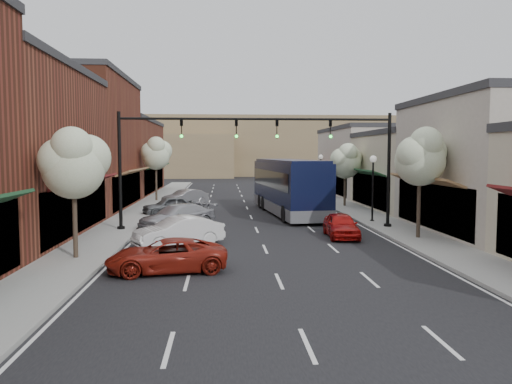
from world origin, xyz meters
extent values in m
plane|color=black|center=(0.00, 0.00, 0.00)|extent=(160.00, 160.00, 0.00)
cube|color=gray|center=(-8.40, 18.50, 0.07)|extent=(2.80, 73.00, 0.15)
cube|color=gray|center=(8.40, 18.50, 0.07)|extent=(2.80, 73.00, 0.15)
cube|color=gray|center=(-7.00, 18.50, 0.07)|extent=(0.25, 73.00, 0.17)
cube|color=gray|center=(7.00, 18.50, 0.07)|extent=(0.25, 73.00, 0.17)
cube|color=black|center=(-10.10, 6.00, 1.60)|extent=(0.60, 11.90, 2.60)
cube|color=maroon|center=(-9.30, 6.00, 3.10)|extent=(1.07, 9.80, 0.49)
cube|color=brown|center=(-14.30, 20.00, 5.25)|extent=(9.00, 14.00, 10.50)
cube|color=#2D2D30|center=(-14.30, 20.00, 10.70)|extent=(9.20, 14.10, 0.40)
cube|color=black|center=(-10.10, 20.00, 1.60)|extent=(0.60, 11.90, 2.60)
cube|color=olive|center=(-9.30, 20.00, 3.10)|extent=(1.07, 9.80, 0.49)
cube|color=brown|center=(-14.30, 36.00, 4.00)|extent=(9.00, 18.00, 8.00)
cube|color=#2D2D30|center=(-14.30, 36.00, 8.20)|extent=(9.20, 18.10, 0.40)
cube|color=black|center=(-10.10, 36.00, 1.60)|extent=(0.60, 15.30, 2.60)
cube|color=#1A4325|center=(-9.30, 36.00, 3.10)|extent=(1.07, 12.60, 0.49)
cube|color=#B4A89A|center=(13.80, 6.00, 3.75)|extent=(8.00, 12.00, 7.50)
cube|color=#2D2D30|center=(13.80, 6.00, 7.70)|extent=(8.20, 12.10, 0.40)
cube|color=black|center=(10.10, 6.00, 1.60)|extent=(0.60, 10.20, 2.60)
cube|color=olive|center=(9.30, 6.00, 3.10)|extent=(1.07, 8.40, 0.49)
cube|color=#C0B698|center=(13.80, 18.00, 3.00)|extent=(8.00, 12.00, 6.00)
cube|color=#2D2D30|center=(13.80, 18.00, 6.20)|extent=(8.20, 12.10, 0.40)
cube|color=black|center=(10.10, 18.00, 1.60)|extent=(0.60, 10.20, 2.60)
cube|color=#1A4325|center=(9.30, 18.00, 3.10)|extent=(1.07, 8.40, 0.49)
cube|color=#B4A89A|center=(13.80, 32.00, 3.50)|extent=(8.00, 16.00, 7.00)
cube|color=#2D2D30|center=(13.80, 32.00, 7.20)|extent=(8.20, 16.10, 0.40)
cube|color=black|center=(10.10, 32.00, 1.60)|extent=(0.60, 13.60, 2.60)
cube|color=maroon|center=(9.30, 32.00, 3.10)|extent=(1.07, 11.20, 0.49)
cube|color=#7A6647|center=(0.00, 90.00, 6.00)|extent=(120.00, 30.00, 12.00)
cube|color=#7A6647|center=(-25.00, 78.00, 4.00)|extent=(50.00, 20.00, 8.00)
cylinder|color=black|center=(8.00, 8.00, 0.15)|extent=(0.44, 0.44, 0.30)
cylinder|color=black|center=(8.00, 8.00, 3.50)|extent=(0.20, 0.20, 7.00)
cylinder|color=black|center=(4.00, 8.00, 6.60)|extent=(8.00, 0.14, 0.14)
imported|color=black|center=(4.40, 8.00, 6.00)|extent=(0.18, 0.46, 1.10)
sphere|color=#19E533|center=(4.40, 7.88, 5.58)|extent=(0.18, 0.18, 0.18)
imported|color=black|center=(1.20, 8.00, 6.00)|extent=(0.18, 0.46, 1.10)
sphere|color=#19E533|center=(1.20, 7.88, 5.58)|extent=(0.18, 0.18, 0.18)
cylinder|color=black|center=(-8.00, 8.00, 0.15)|extent=(0.44, 0.44, 0.30)
cylinder|color=black|center=(-8.00, 8.00, 3.50)|extent=(0.20, 0.20, 7.00)
cylinder|color=black|center=(-4.00, 8.00, 6.60)|extent=(8.00, 0.14, 0.14)
imported|color=black|center=(-4.40, 8.00, 6.00)|extent=(0.18, 0.46, 1.10)
sphere|color=#19E533|center=(-4.40, 7.88, 5.58)|extent=(0.18, 0.18, 0.18)
imported|color=black|center=(-1.20, 8.00, 6.00)|extent=(0.18, 0.46, 1.10)
sphere|color=#19E533|center=(-1.20, 7.88, 5.58)|extent=(0.18, 0.18, 0.18)
cylinder|color=#47382B|center=(8.30, 4.00, 1.86)|extent=(0.20, 0.20, 3.71)
sphere|color=#B9CC9D|center=(8.30, 4.00, 4.18)|extent=(2.60, 2.60, 2.60)
sphere|color=#B9CC9D|center=(8.80, 4.30, 4.64)|extent=(2.00, 2.00, 2.00)
sphere|color=#B9CC9D|center=(7.90, 3.70, 4.52)|extent=(1.90, 1.90, 1.90)
sphere|color=#B9CC9D|center=(8.40, 3.50, 5.10)|extent=(1.70, 1.70, 1.70)
cylinder|color=#47382B|center=(8.30, 20.00, 1.66)|extent=(0.20, 0.20, 3.33)
sphere|color=#B9CC9D|center=(8.30, 20.00, 3.74)|extent=(2.60, 2.60, 2.60)
sphere|color=#B9CC9D|center=(8.80, 20.30, 4.16)|extent=(2.00, 2.00, 2.00)
sphere|color=#B9CC9D|center=(7.90, 19.70, 4.06)|extent=(1.90, 1.90, 1.90)
sphere|color=#B9CC9D|center=(8.40, 19.50, 4.58)|extent=(1.70, 1.70, 1.70)
cylinder|color=#47382B|center=(-8.30, 0.00, 1.76)|extent=(0.20, 0.20, 3.52)
sphere|color=#B9CC9D|center=(-8.30, 0.00, 3.96)|extent=(2.60, 2.60, 2.60)
sphere|color=#B9CC9D|center=(-7.80, 0.30, 4.40)|extent=(2.00, 2.00, 2.00)
sphere|color=#B9CC9D|center=(-8.70, -0.30, 4.29)|extent=(1.90, 1.90, 1.90)
sphere|color=#B9CC9D|center=(-8.20, -0.50, 4.84)|extent=(1.70, 1.70, 1.70)
cylinder|color=#47382B|center=(-8.30, 26.00, 1.92)|extent=(0.20, 0.20, 3.84)
sphere|color=#B9CC9D|center=(-8.30, 26.00, 4.32)|extent=(2.60, 2.60, 2.60)
sphere|color=#B9CC9D|center=(-7.80, 26.30, 4.80)|extent=(2.00, 2.00, 2.00)
sphere|color=#B9CC9D|center=(-8.70, 25.70, 4.68)|extent=(1.90, 1.90, 1.90)
sphere|color=#B9CC9D|center=(-8.20, 25.50, 5.28)|extent=(1.70, 1.70, 1.70)
cylinder|color=black|center=(7.80, 10.50, 0.10)|extent=(0.28, 0.28, 0.20)
cylinder|color=black|center=(7.80, 10.50, 2.00)|extent=(0.12, 0.12, 4.00)
sphere|color=white|center=(7.80, 10.50, 4.22)|extent=(0.44, 0.44, 0.44)
cylinder|color=black|center=(7.80, 28.00, 0.10)|extent=(0.28, 0.28, 0.20)
cylinder|color=black|center=(7.80, 28.00, 2.00)|extent=(0.12, 0.12, 4.00)
sphere|color=white|center=(7.80, 28.00, 4.22)|extent=(0.44, 0.44, 0.44)
cube|color=black|center=(2.91, 15.70, 2.18)|extent=(4.29, 13.65, 3.46)
cube|color=#595B60|center=(2.91, 15.70, 0.61)|extent=(4.31, 13.67, 0.78)
cube|color=black|center=(2.91, 15.70, 2.68)|extent=(4.24, 12.59, 1.23)
cube|color=black|center=(2.91, 15.70, 3.96)|extent=(4.00, 13.09, 0.28)
cube|color=black|center=(3.61, 9.08, 2.91)|extent=(2.32, 0.32, 1.34)
cylinder|color=black|center=(2.09, 10.89, 0.58)|extent=(0.48, 1.19, 1.16)
cylinder|color=black|center=(4.71, 11.17, 0.58)|extent=(0.48, 1.19, 1.16)
cylinder|color=black|center=(1.16, 19.79, 0.58)|extent=(0.48, 1.19, 1.16)
cylinder|color=black|center=(3.78, 20.06, 0.58)|extent=(0.48, 1.19, 1.16)
cylinder|color=black|center=(1.32, 18.23, 0.58)|extent=(0.48, 1.19, 1.16)
cylinder|color=black|center=(3.94, 18.51, 0.58)|extent=(0.48, 1.19, 1.16)
imported|color=#9C0D0B|center=(4.42, 5.06, 0.67)|extent=(1.77, 4.01, 1.34)
imported|color=maroon|center=(-4.20, -2.29, 0.64)|extent=(4.91, 2.84, 1.29)
imported|color=white|center=(-4.20, 3.07, 0.73)|extent=(4.65, 3.52, 1.47)
imported|color=#A2A1A7|center=(-4.80, 8.82, 0.74)|extent=(5.16, 5.02, 1.49)
imported|color=#595D61|center=(-6.00, 15.85, 0.68)|extent=(4.32, 3.04, 1.37)
imported|color=#9C9CA1|center=(-5.32, 22.45, 0.71)|extent=(4.16, 4.01, 1.41)
camera|label=1|loc=(-2.00, -21.51, 4.60)|focal=35.00mm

